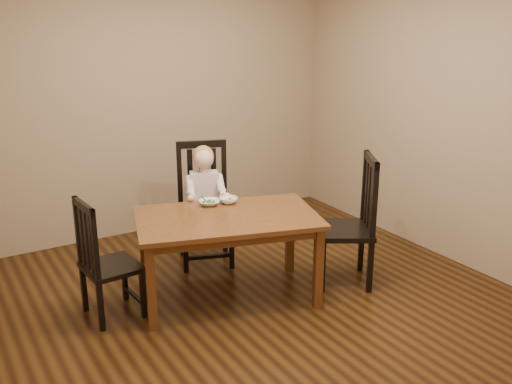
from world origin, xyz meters
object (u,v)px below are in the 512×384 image
dining_table (227,225)px  bowl_veg (229,200)px  chair_child (204,206)px  chair_right (351,223)px  chair_left (104,262)px  bowl_peas (209,203)px  toddler (205,192)px

dining_table → bowl_veg: size_ratio=10.24×
chair_child → chair_right: chair_right is taller
dining_table → chair_left: 0.98m
bowl_peas → bowl_veg: 0.17m
chair_right → bowl_peas: (-1.04, 0.60, 0.20)m
dining_table → toddler: 0.74m
bowl_veg → chair_right: bearing=-32.4°
chair_left → bowl_veg: bearing=89.1°
dining_table → bowl_peas: size_ratio=9.55×
toddler → bowl_veg: size_ratio=3.64×
chair_left → bowl_veg: size_ratio=6.05×
toddler → chair_left: bearing=45.0°
bowl_peas → chair_child: bearing=68.8°
chair_left → chair_child: bearing=112.8°
toddler → bowl_veg: toddler is taller
bowl_peas → chair_left: bearing=-174.0°
dining_table → chair_left: bearing=167.7°
chair_child → bowl_veg: 0.55m
bowl_peas → bowl_veg: bowl_veg is taller
chair_left → toddler: toddler is taller
bowl_peas → bowl_veg: (0.16, -0.04, 0.00)m
chair_child → bowl_veg: bearing=107.5°
chair_right → bowl_veg: bearing=88.8°
chair_right → bowl_veg: (-0.88, 0.56, 0.20)m
chair_child → chair_left: 1.27m
chair_left → chair_right: chair_right is taller
dining_table → toddler: (0.16, 0.72, 0.05)m
chair_child → chair_left: chair_child is taller
chair_right → toddler: bearing=72.1°
toddler → bowl_peas: bearing=88.6°
chair_right → toddler: size_ratio=1.96×
chair_right → bowl_veg: size_ratio=7.14×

